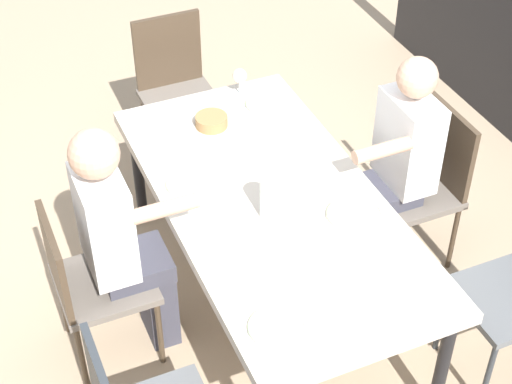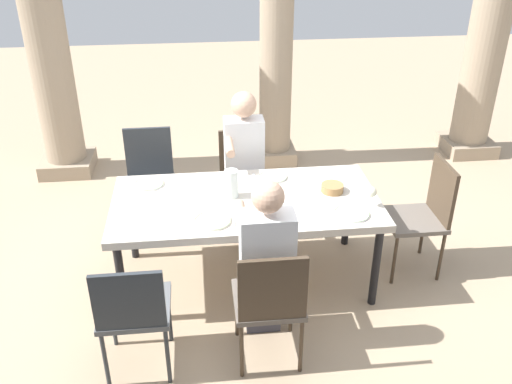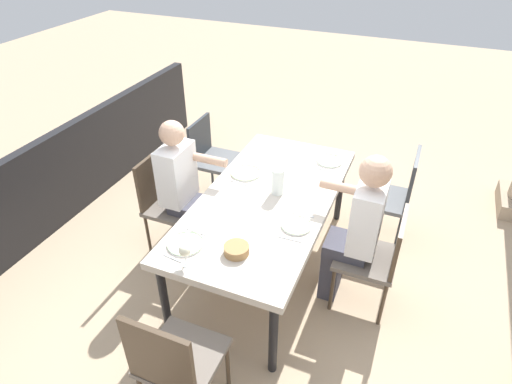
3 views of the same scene
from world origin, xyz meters
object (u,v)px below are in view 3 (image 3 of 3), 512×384
Objects in this scene: chair_west_north at (395,193)px; chair_west_south at (211,155)px; wine_glass_3 at (185,251)px; bread_basket at (236,250)px; water_pitcher at (278,182)px; dining_table at (267,204)px; chair_head_east at (174,361)px; plate_0 at (329,161)px; plate_2 at (296,226)px; chair_mid_south at (166,198)px; chair_mid_north at (378,255)px; plate_1 at (246,173)px; diner_woman_green at (356,227)px; diner_man_white at (185,188)px; plate_3 at (186,244)px.

chair_west_north reaches higher than chair_west_south.
bread_basket is (-0.22, 0.25, -0.09)m from wine_glass_3.
water_pitcher is at bearing 54.72° from chair_west_south.
chair_head_east is (1.42, 0.00, -0.14)m from dining_table.
chair_west_south is 1.24m from plate_0.
chair_mid_south is at bearing -98.75° from plate_2.
plate_0 is (-0.79, -0.60, 0.24)m from chair_mid_north.
wine_glass_3 is at bearing 4.41° from plate_1.
dining_table is 1.21m from chair_west_north.
chair_mid_north is 3.98× the size of water_pitcher.
wine_glass_3 is (0.83, -1.11, 0.34)m from chair_mid_north.
chair_mid_south reaches higher than chair_west_south.
diner_woman_green is 1.07m from plate_1.
diner_man_white is 5.55× the size of plate_0.
water_pitcher is at bearing -142.23° from plate_2.
chair_mid_north reaches higher than bread_basket.
plate_0 is (-2.15, 0.31, 0.20)m from chair_head_east.
chair_mid_north is at bearing 89.10° from diner_woman_green.
plate_2 is (0.19, 1.04, 0.06)m from diner_man_white.
plate_1 is at bearing -104.96° from chair_mid_north.
diner_woman_green reaches higher than plate_0.
wine_glass_3 is (1.15, 0.09, 0.11)m from plate_1.
plate_1 is (-0.32, 0.41, 0.06)m from diner_man_white.
diner_woman_green is at bearing 76.63° from water_pitcher.
chair_west_north is 5.82× the size of wine_glass_3.
diner_man_white is (-0.00, -1.62, 0.18)m from chair_mid_north.
chair_mid_south reaches higher than bread_basket.
chair_west_north is 4.25× the size of water_pitcher.
chair_west_south is (-0.78, -0.91, -0.16)m from dining_table.
chair_west_south is 1.62m from plate_2.
diner_woman_green is 0.91m from bread_basket.
chair_west_south is 5.17× the size of bread_basket.
diner_woman_green is 7.70× the size of bread_basket.
plate_3 is (-0.69, -0.31, 0.20)m from chair_head_east.
plate_1 is (-0.32, -1.20, 0.24)m from chair_mid_north.
plate_0 is at bearing -143.16° from chair_mid_north.
bread_basket is (1.45, -0.87, 0.24)m from chair_west_north.
dining_table is at bearing -23.15° from plate_0.
chair_west_north reaches higher than plate_1.
diner_woman_green is 5.10× the size of plate_1.
plate_2 is at bearing 0.81° from plate_0.
water_pitcher reaches higher than plate_2.
chair_west_south is 1.84m from diner_woman_green.
plate_2 is (1.03, -0.59, 0.22)m from chair_west_north.
chair_west_south reaches higher than bread_basket.
plate_2 is at bearing 37.77° from water_pitcher.
water_pitcher reaches higher than chair_west_north.
diner_man_white is 7.53× the size of bread_basket.
bread_basket is at bearing 99.45° from plate_3.
dining_table is 7.78× the size of plate_1.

